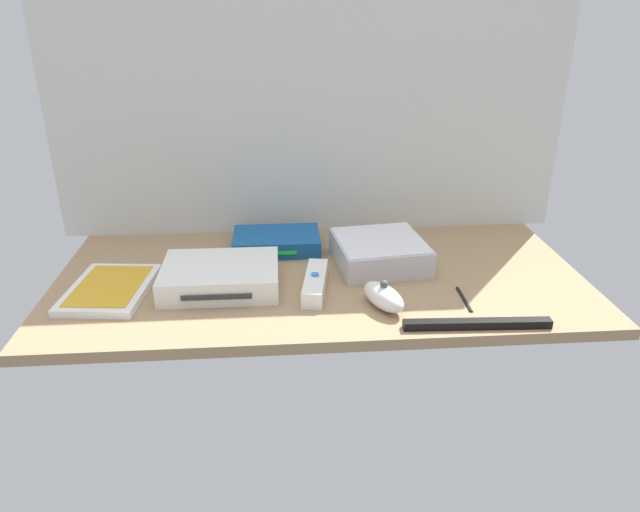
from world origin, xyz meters
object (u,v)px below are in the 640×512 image
at_px(remote_wand, 315,283).
at_px(mini_computer, 380,252).
at_px(game_console, 221,276).
at_px(remote_nunchuk, 384,297).
at_px(game_case, 110,289).
at_px(stylus_pen, 464,298).
at_px(network_router, 277,241).
at_px(sensor_bar, 477,324).

bearing_deg(remote_wand, mini_computer, 46.69).
bearing_deg(game_console, remote_nunchuk, -18.89).
bearing_deg(game_case, mini_computer, 15.62).
relative_size(remote_nunchuk, stylus_pen, 1.21).
xyz_separation_m(game_case, network_router, (0.30, 0.18, 0.01)).
relative_size(game_console, game_case, 1.04).
height_order(game_console, stylus_pen, game_console).
height_order(remote_nunchuk, stylus_pen, remote_nunchuk).
distance_m(game_case, network_router, 0.35).
relative_size(network_router, remote_nunchuk, 1.65).
height_order(game_case, remote_nunchuk, remote_nunchuk).
height_order(game_case, remote_wand, remote_wand).
distance_m(game_case, sensor_bar, 0.64).
relative_size(game_console, mini_computer, 1.12).
xyz_separation_m(network_router, stylus_pen, (0.33, -0.25, -0.01)).
bearing_deg(game_console, game_case, -177.34).
relative_size(mini_computer, game_case, 0.93).
bearing_deg(game_case, sensor_bar, -9.37).
xyz_separation_m(game_console, mini_computer, (0.31, 0.08, 0.00)).
distance_m(network_router, stylus_pen, 0.41).
bearing_deg(mini_computer, remote_nunchuk, -97.63).
distance_m(game_console, network_router, 0.20).
bearing_deg(network_router, mini_computer, -24.49).
distance_m(remote_wand, sensor_bar, 0.29).
bearing_deg(network_router, game_console, -121.41).
bearing_deg(game_console, remote_wand, -8.61).
bearing_deg(mini_computer, game_console, -165.79).
relative_size(mini_computer, network_router, 1.05).
bearing_deg(game_console, mini_computer, 14.54).
bearing_deg(sensor_bar, network_router, 134.95).
distance_m(mini_computer, stylus_pen, 0.20).
xyz_separation_m(network_router, remote_wand, (0.07, -0.20, -0.00)).
bearing_deg(remote_nunchuk, stylus_pen, -19.40).
bearing_deg(stylus_pen, game_console, 168.97).
relative_size(remote_wand, sensor_bar, 0.63).
height_order(remote_wand, stylus_pen, remote_wand).
xyz_separation_m(game_console, game_case, (-0.20, -0.01, -0.01)).
bearing_deg(mini_computer, sensor_bar, -65.80).
bearing_deg(network_router, sensor_bar, -47.64).
height_order(game_console, remote_nunchuk, remote_nunchuk).
xyz_separation_m(game_case, remote_wand, (0.37, -0.02, 0.01)).
distance_m(network_router, remote_nunchuk, 0.32).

